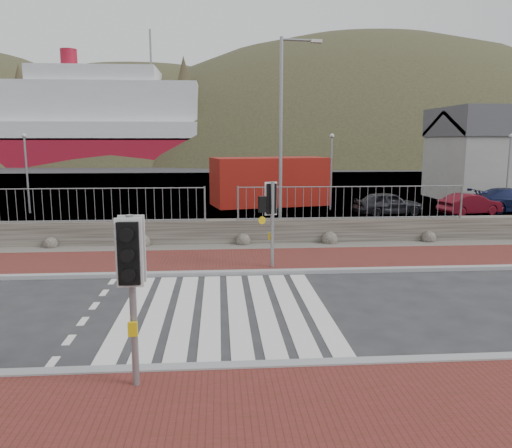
{
  "coord_description": "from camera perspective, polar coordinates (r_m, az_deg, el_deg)",
  "views": [
    {
      "loc": [
        -0.09,
        -10.81,
        3.81
      ],
      "look_at": [
        0.95,
        3.0,
        1.46
      ],
      "focal_mm": 35.0,
      "sensor_mm": 36.0,
      "label": 1
    }
  ],
  "objects": [
    {
      "name": "sidewalk_far",
      "position": [
        15.77,
        -3.85,
        -4.22
      ],
      "size": [
        40.0,
        3.0,
        0.08
      ],
      "primitive_type": "cube",
      "color": "maroon",
      "rests_on": "ground"
    },
    {
      "name": "car_b",
      "position": [
        27.75,
        23.27,
        2.09
      ],
      "size": [
        3.49,
        1.99,
        1.09
      ],
      "primitive_type": "imported",
      "rotation": [
        0.0,
        0.0,
        1.84
      ],
      "color": "maroon",
      "rests_on": "ground"
    },
    {
      "name": "car_a",
      "position": [
        26.36,
        14.87,
        2.3
      ],
      "size": [
        3.64,
        1.86,
        1.19
      ],
      "primitive_type": "imported",
      "rotation": [
        0.0,
        0.0,
        1.71
      ],
      "color": "black",
      "rests_on": "ground"
    },
    {
      "name": "traffic_signal_far",
      "position": [
        14.52,
        1.77,
        2.04
      ],
      "size": [
        0.64,
        0.36,
        2.61
      ],
      "rotation": [
        0.0,
        0.0,
        3.44
      ],
      "color": "gray",
      "rests_on": "ground"
    },
    {
      "name": "sidewalk_near",
      "position": [
        6.93,
        -3.1,
        -23.34
      ],
      "size": [
        40.0,
        4.0,
        0.08
      ],
      "primitive_type": "cube",
      "color": "maroon",
      "rests_on": "ground"
    },
    {
      "name": "zebra_crossing",
      "position": [
        11.46,
        -3.65,
        -9.76
      ],
      "size": [
        4.62,
        5.6,
        0.01
      ],
      "color": "silver",
      "rests_on": "ground"
    },
    {
      "name": "water",
      "position": [
        73.81,
        -4.25,
        6.64
      ],
      "size": [
        220.0,
        50.0,
        0.05
      ],
      "primitive_type": "cube",
      "color": "#3F4C54",
      "rests_on": "ground"
    },
    {
      "name": "streetlight",
      "position": [
        19.09,
        3.24,
        10.87
      ],
      "size": [
        1.59,
        0.35,
        7.51
      ],
      "rotation": [
        0.0,
        0.0,
        0.12
      ],
      "color": "gray",
      "rests_on": "ground"
    },
    {
      "name": "railing",
      "position": [
        18.07,
        -3.98,
        3.29
      ],
      "size": [
        18.07,
        0.07,
        1.22
      ],
      "color": "gray",
      "rests_on": "stone_wall"
    },
    {
      "name": "kerb_near",
      "position": [
        8.67,
        -3.4,
        -16.08
      ],
      "size": [
        40.0,
        0.25,
        0.12
      ],
      "primitive_type": "cube",
      "color": "gray",
      "rests_on": "ground"
    },
    {
      "name": "ground",
      "position": [
        11.46,
        -3.65,
        -9.79
      ],
      "size": [
        220.0,
        220.0,
        0.0
      ],
      "primitive_type": "plane",
      "color": "#28282B",
      "rests_on": "ground"
    },
    {
      "name": "ferry",
      "position": [
        82.47,
        -21.97,
        10.02
      ],
      "size": [
        50.0,
        16.0,
        20.0
      ],
      "color": "maroon",
      "rests_on": "ground"
    },
    {
      "name": "kerb_far",
      "position": [
        14.31,
        -3.79,
        -5.61
      ],
      "size": [
        40.0,
        0.25,
        0.12
      ],
      "primitive_type": "cube",
      "color": "gray",
      "rests_on": "ground"
    },
    {
      "name": "quay",
      "position": [
        38.9,
        -4.15,
        3.98
      ],
      "size": [
        120.0,
        40.0,
        0.5
      ],
      "primitive_type": "cube",
      "color": "#4C4C4F",
      "rests_on": "ground"
    },
    {
      "name": "traffic_signal_near",
      "position": [
        7.63,
        -14.05,
        -4.65
      ],
      "size": [
        0.39,
        0.24,
        2.73
      ],
      "rotation": [
        0.0,
        0.0,
        0.01
      ],
      "color": "gray",
      "rests_on": "ground"
    },
    {
      "name": "stone_wall",
      "position": [
        18.42,
        -3.94,
        -0.9
      ],
      "size": [
        40.0,
        0.6,
        0.9
      ],
      "primitive_type": "cube",
      "color": "#433E37",
      "rests_on": "ground"
    },
    {
      "name": "shipping_container",
      "position": [
        29.36,
        1.61,
        4.9
      ],
      "size": [
        7.11,
        4.17,
        2.77
      ],
      "primitive_type": "cube",
      "rotation": [
        0.0,
        0.0,
        0.22
      ],
      "color": "maroon",
      "rests_on": "ground"
    },
    {
      "name": "gravel_strip",
      "position": [
        17.72,
        -3.9,
        -2.7
      ],
      "size": [
        40.0,
        1.5,
        0.06
      ],
      "primitive_type": "cube",
      "color": "#59544C",
      "rests_on": "ground"
    },
    {
      "name": "hills_backdrop",
      "position": [
        102.53,
        -0.32,
        -5.56
      ],
      "size": [
        254.0,
        90.0,
        100.0
      ],
      "color": "#31331E",
      "rests_on": "ground"
    }
  ]
}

